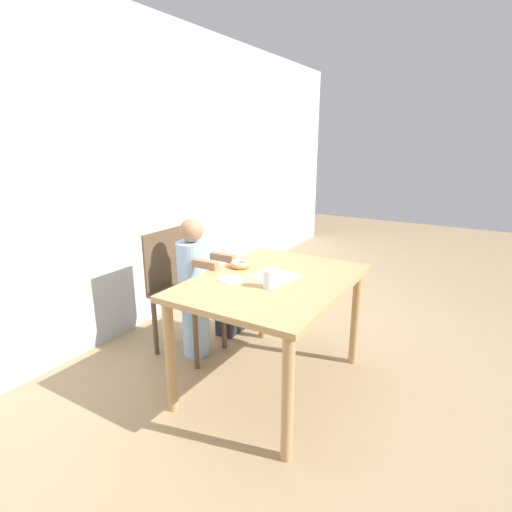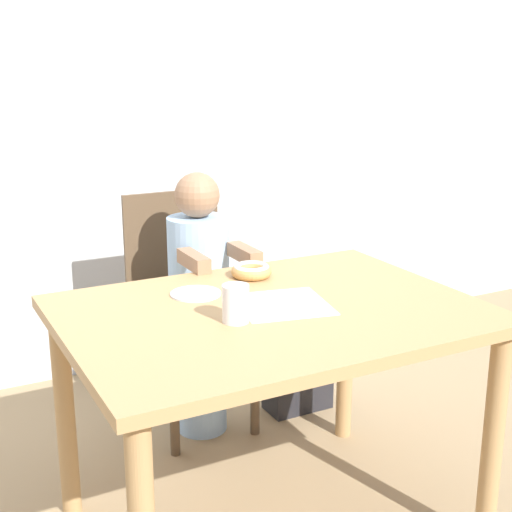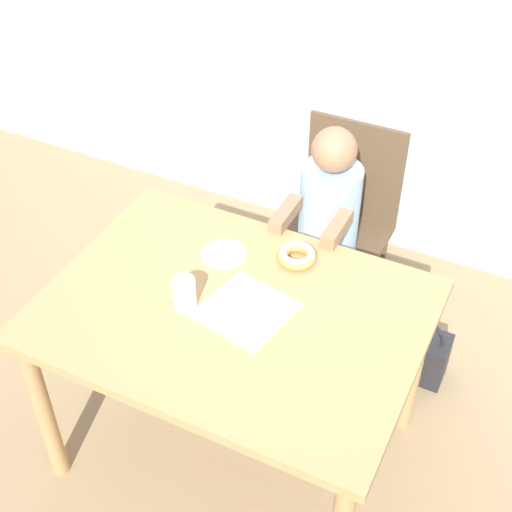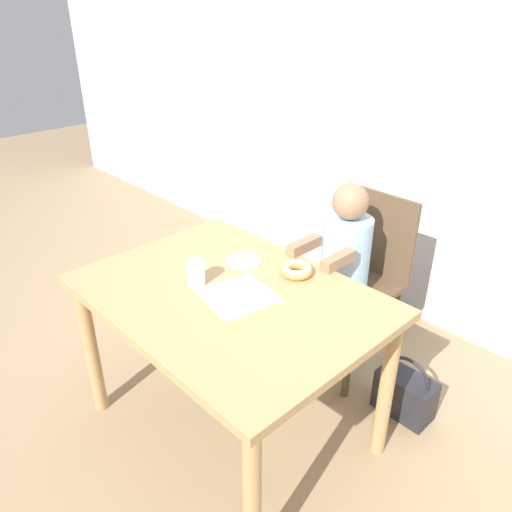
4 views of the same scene
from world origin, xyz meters
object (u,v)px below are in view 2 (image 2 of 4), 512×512
object	(u,v)px
chair	(187,305)
child_figure	(200,305)
handbag	(298,383)
cup	(236,304)
donut	(251,270)

from	to	relation	value
chair	child_figure	bearing A→B (deg)	-90.00
handbag	cup	world-z (taller)	cup
child_figure	donut	xyz separation A→B (m)	(0.03, -0.37, 0.23)
child_figure	cup	xyz separation A→B (m)	(-0.20, -0.71, 0.26)
child_figure	donut	bearing A→B (deg)	-85.63
child_figure	donut	world-z (taller)	child_figure
child_figure	cup	bearing A→B (deg)	-105.46
child_figure	donut	size ratio (longest dim) A/B	7.71
chair	child_figure	distance (m)	0.13
child_figure	handbag	size ratio (longest dim) A/B	3.23
chair	donut	bearing A→B (deg)	-86.75
chair	cup	distance (m)	0.91
donut	cup	size ratio (longest dim) A/B	1.27
cup	donut	bearing A→B (deg)	56.89
child_figure	handbag	world-z (taller)	child_figure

